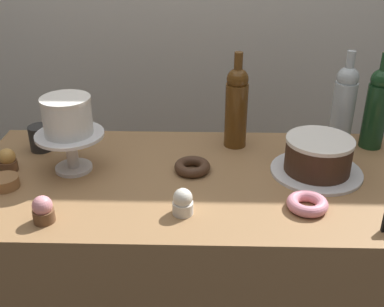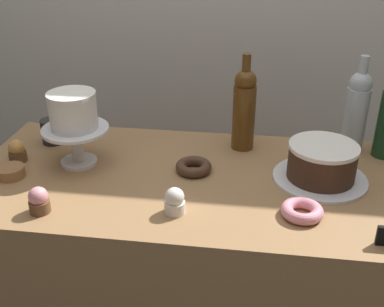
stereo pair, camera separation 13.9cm
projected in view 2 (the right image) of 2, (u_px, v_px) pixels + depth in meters
name	position (u px, v px, depth m)	size (l,w,h in m)	color
back_wall	(220.00, 3.00, 2.06)	(6.00, 0.05, 2.60)	silver
display_counter	(192.00, 293.00, 1.64)	(1.37, 0.66, 0.94)	#997047
cake_stand_pedestal	(76.00, 139.00, 1.47)	(0.21, 0.21, 0.12)	silver
white_layer_cake	(73.00, 110.00, 1.42)	(0.15, 0.15, 0.11)	white
silver_serving_platter	(320.00, 178.00, 1.41)	(0.28, 0.28, 0.01)	white
chocolate_round_cake	(322.00, 161.00, 1.38)	(0.20, 0.20, 0.11)	#3D2619
wine_bottle_amber	(244.00, 108.00, 1.54)	(0.08, 0.08, 0.33)	#5B3814
wine_bottle_clear	(356.00, 111.00, 1.52)	(0.08, 0.08, 0.33)	#B2BCC1
cupcake_vanilla	(175.00, 201.00, 1.24)	(0.06, 0.06, 0.07)	white
cupcake_caramel	(17.00, 151.00, 1.50)	(0.06, 0.06, 0.07)	brown
cupcake_strawberry	(39.00, 201.00, 1.24)	(0.06, 0.06, 0.07)	brown
donut_pink	(302.00, 211.00, 1.23)	(0.11, 0.11, 0.03)	pink
donut_chocolate	(192.00, 167.00, 1.45)	(0.11, 0.11, 0.03)	#472D1E
cookie_stack	(11.00, 172.00, 1.42)	(0.08, 0.08, 0.03)	olive
coffee_cup_ceramic	(52.00, 131.00, 1.63)	(0.08, 0.08, 0.08)	#282828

